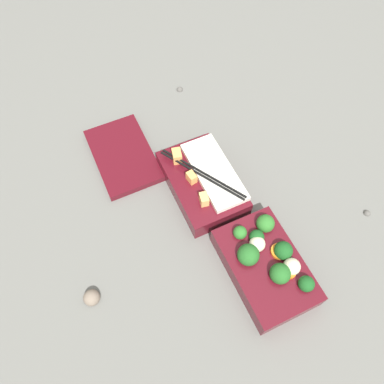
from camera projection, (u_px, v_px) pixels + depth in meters
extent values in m
plane|color=slate|center=(234.00, 221.00, 0.79)|extent=(3.00, 3.00, 0.00)
cube|color=#510F19|center=(264.00, 268.00, 0.71)|extent=(0.21, 0.13, 0.04)
sphere|color=#236023|center=(280.00, 274.00, 0.68)|extent=(0.04, 0.04, 0.04)
sphere|color=#19511E|center=(257.00, 237.00, 0.71)|extent=(0.03, 0.03, 0.03)
sphere|color=#2D7028|center=(240.00, 233.00, 0.72)|extent=(0.03, 0.03, 0.03)
sphere|color=#19511E|center=(306.00, 284.00, 0.67)|extent=(0.03, 0.03, 0.03)
sphere|color=#236023|center=(248.00, 255.00, 0.69)|extent=(0.04, 0.04, 0.04)
sphere|color=#19511E|center=(283.00, 251.00, 0.70)|extent=(0.04, 0.04, 0.04)
sphere|color=#2D7028|center=(265.00, 223.00, 0.73)|extent=(0.04, 0.04, 0.04)
cylinder|color=orange|center=(289.00, 272.00, 0.68)|extent=(0.02, 0.02, 0.01)
cylinder|color=orange|center=(279.00, 251.00, 0.70)|extent=(0.04, 0.04, 0.01)
sphere|color=beige|center=(256.00, 245.00, 0.71)|extent=(0.03, 0.03, 0.03)
sphere|color=beige|center=(292.00, 267.00, 0.68)|extent=(0.03, 0.03, 0.03)
cube|color=#510F19|center=(202.00, 183.00, 0.81)|extent=(0.21, 0.13, 0.04)
cube|color=silver|center=(214.00, 172.00, 0.79)|extent=(0.18, 0.08, 0.01)
cube|color=#EAB266|center=(204.00, 199.00, 0.75)|extent=(0.03, 0.02, 0.02)
cube|color=#F4A356|center=(192.00, 177.00, 0.78)|extent=(0.02, 0.02, 0.02)
cube|color=#F4A356|center=(177.00, 156.00, 0.80)|extent=(0.03, 0.02, 0.03)
cylinder|color=black|center=(203.00, 173.00, 0.78)|extent=(0.18, 0.11, 0.01)
cylinder|color=black|center=(201.00, 175.00, 0.78)|extent=(0.18, 0.11, 0.01)
cube|color=#510F19|center=(123.00, 155.00, 0.86)|extent=(0.20, 0.13, 0.02)
sphere|color=#7A6B5B|center=(92.00, 298.00, 0.70)|extent=(0.03, 0.03, 0.03)
sphere|color=#595651|center=(180.00, 89.00, 0.98)|extent=(0.02, 0.02, 0.02)
sphere|color=#595651|center=(367.00, 213.00, 0.79)|extent=(0.01, 0.01, 0.01)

